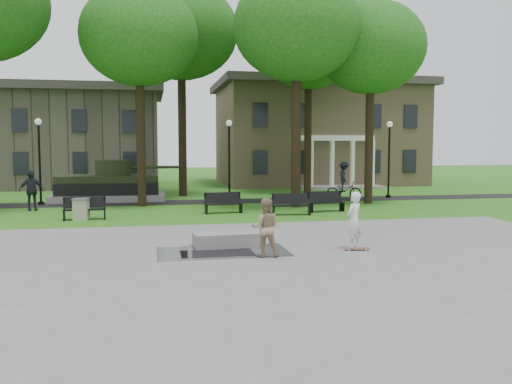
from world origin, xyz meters
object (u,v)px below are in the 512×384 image
(friend_watching, at_px, (265,227))
(skateboarder, at_px, (354,220))
(cyclist, at_px, (344,184))
(trash_bin, at_px, (81,209))
(park_bench_0, at_px, (85,208))
(concrete_block, at_px, (228,239))

(friend_watching, bearing_deg, skateboarder, -156.61)
(skateboarder, bearing_deg, cyclist, -148.13)
(friend_watching, relative_size, trash_bin, 1.80)
(park_bench_0, bearing_deg, concrete_block, -58.48)
(concrete_block, height_order, skateboarder, skateboarder)
(cyclist, bearing_deg, trash_bin, 130.19)
(skateboarder, height_order, friend_watching, skateboarder)
(friend_watching, distance_m, park_bench_0, 11.24)
(trash_bin, bearing_deg, skateboarder, -42.59)
(trash_bin, bearing_deg, concrete_block, -53.64)
(concrete_block, bearing_deg, friend_watching, -65.11)
(cyclist, distance_m, trash_bin, 15.92)
(friend_watching, height_order, trash_bin, friend_watching)
(cyclist, bearing_deg, concrete_block, 162.84)
(cyclist, xyz_separation_m, park_bench_0, (-14.37, -6.37, -0.41))
(skateboarder, distance_m, cyclist, 15.97)
(skateboarder, xyz_separation_m, cyclist, (5.22, 15.09, 0.01))
(friend_watching, height_order, cyclist, cyclist)
(park_bench_0, bearing_deg, cyclist, 20.42)
(skateboarder, relative_size, trash_bin, 1.88)
(friend_watching, relative_size, park_bench_0, 0.95)
(concrete_block, relative_size, park_bench_0, 1.21)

